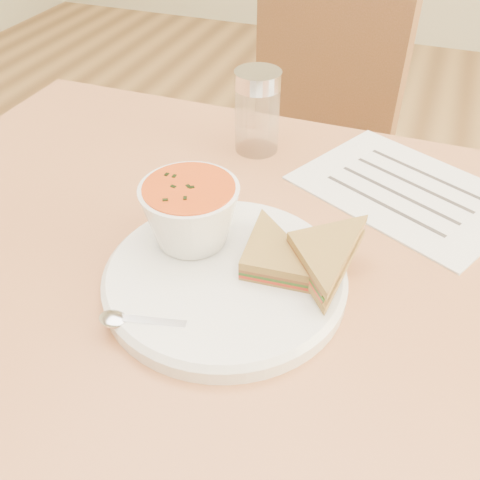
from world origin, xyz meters
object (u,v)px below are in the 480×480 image
at_px(chair_far, 275,185).
at_px(soup_bowl, 191,216).
at_px(condiment_shaker, 257,112).
at_px(dining_table, 240,426).
at_px(plate, 225,278).

height_order(chair_far, soup_bowl, chair_far).
xyz_separation_m(chair_far, condiment_shaker, (0.07, -0.36, 0.37)).
bearing_deg(dining_table, condiment_shaker, 104.53).
xyz_separation_m(chair_far, soup_bowl, (0.08, -0.62, 0.37)).
xyz_separation_m(chair_far, plate, (0.13, -0.65, 0.32)).
relative_size(dining_table, chair_far, 1.14).
xyz_separation_m(soup_bowl, condiment_shaker, (-0.01, 0.25, 0.01)).
xyz_separation_m(dining_table, soup_bowl, (-0.05, -0.02, 0.43)).
bearing_deg(plate, condiment_shaker, 102.43).
bearing_deg(condiment_shaker, dining_table, -75.47).
height_order(chair_far, condiment_shaker, chair_far).
bearing_deg(condiment_shaker, soup_bowl, -87.79).
bearing_deg(soup_bowl, dining_table, 21.76).
xyz_separation_m(dining_table, plate, (0.00, -0.06, 0.38)).
distance_m(chair_far, plate, 0.74).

